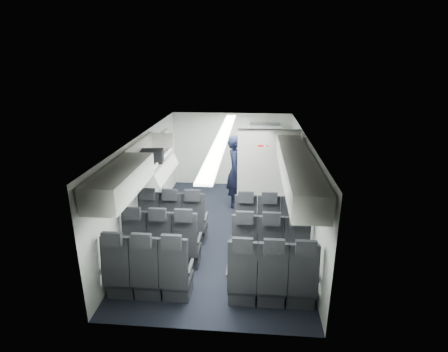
% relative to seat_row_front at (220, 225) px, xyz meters
% --- Properties ---
extents(cabin_shell, '(3.41, 6.01, 2.16)m').
position_rel_seat_row_front_xyz_m(cabin_shell, '(0.00, 0.53, 0.72)').
color(cabin_shell, black).
rests_on(cabin_shell, ground).
extents(seat_row_front, '(3.33, 0.56, 1.24)m').
position_rel_seat_row_front_xyz_m(seat_row_front, '(0.00, 0.00, 0.00)').
color(seat_row_front, black).
rests_on(seat_row_front, cabin_shell).
extents(seat_row_mid, '(3.33, 0.56, 1.24)m').
position_rel_seat_row_front_xyz_m(seat_row_mid, '(0.00, -0.90, 0.00)').
color(seat_row_mid, black).
rests_on(seat_row_mid, cabin_shell).
extents(seat_row_rear, '(3.33, 0.56, 1.24)m').
position_rel_seat_row_front_xyz_m(seat_row_rear, '(0.00, -1.80, 0.00)').
color(seat_row_rear, black).
rests_on(seat_row_rear, cabin_shell).
extents(overhead_bin_left_rear, '(0.53, 1.80, 0.40)m').
position_rel_seat_row_front_xyz_m(overhead_bin_left_rear, '(-1.40, -1.47, 1.46)').
color(overhead_bin_left_rear, silver).
rests_on(overhead_bin_left_rear, cabin_shell).
extents(overhead_bin_left_front_open, '(0.64, 1.70, 0.72)m').
position_rel_seat_row_front_xyz_m(overhead_bin_left_front_open, '(-1.44, 0.28, 1.33)').
color(overhead_bin_left_front_open, '#9E9E93').
rests_on(overhead_bin_left_front_open, cabin_shell).
extents(overhead_bin_right_rear, '(0.53, 1.80, 0.40)m').
position_rel_seat_row_front_xyz_m(overhead_bin_right_rear, '(1.40, -1.47, 1.46)').
color(overhead_bin_right_rear, silver).
rests_on(overhead_bin_right_rear, cabin_shell).
extents(overhead_bin_right_front, '(0.53, 1.70, 0.40)m').
position_rel_seat_row_front_xyz_m(overhead_bin_right_front, '(1.40, 0.28, 1.46)').
color(overhead_bin_right_front, silver).
rests_on(overhead_bin_right_front, cabin_shell).
extents(bulkhead_partition, '(1.40, 0.15, 2.13)m').
position_rel_seat_row_front_xyz_m(bulkhead_partition, '(0.98, 1.33, 0.67)').
color(bulkhead_partition, silver).
rests_on(bulkhead_partition, cabin_shell).
extents(galley_unit, '(0.85, 0.52, 1.90)m').
position_rel_seat_row_front_xyz_m(galley_unit, '(0.95, 3.25, 0.55)').
color(galley_unit, '#939399').
rests_on(galley_unit, cabin_shell).
extents(boarding_door, '(0.12, 1.27, 1.86)m').
position_rel_seat_row_front_xyz_m(boarding_door, '(-1.64, 2.09, 0.55)').
color(boarding_door, silver).
rests_on(boarding_door, cabin_shell).
extents(flight_attendant, '(0.47, 0.69, 1.85)m').
position_rel_seat_row_front_xyz_m(flight_attendant, '(0.20, 1.97, 0.52)').
color(flight_attendant, black).
rests_on(flight_attendant, ground).
extents(carry_on_bag, '(0.46, 0.35, 0.26)m').
position_rel_seat_row_front_xyz_m(carry_on_bag, '(-1.35, 0.09, 1.41)').
color(carry_on_bag, black).
rests_on(carry_on_bag, overhead_bin_left_front_open).
extents(papers, '(0.19, 0.06, 0.14)m').
position_rel_seat_row_front_xyz_m(papers, '(0.39, 1.92, 0.65)').
color(papers, white).
rests_on(papers, flight_attendant).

